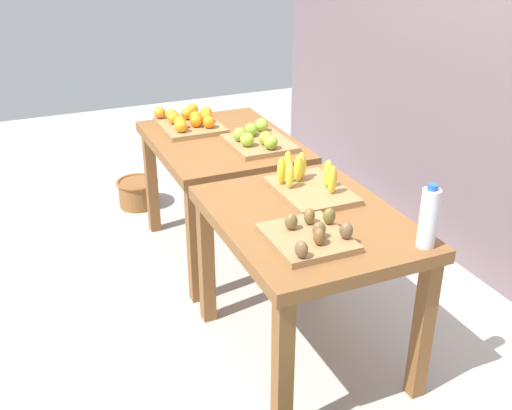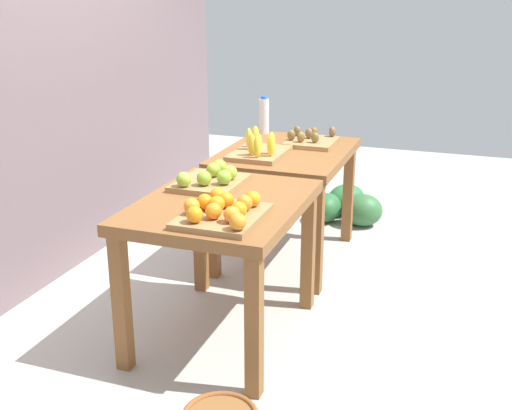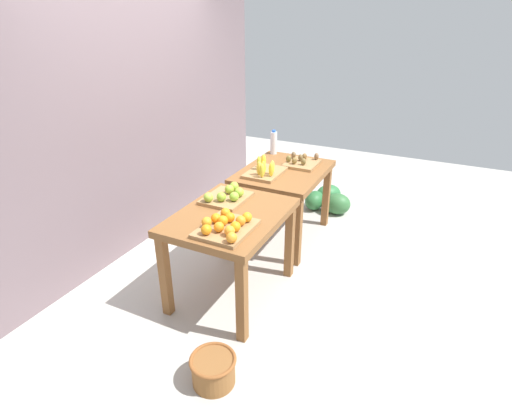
% 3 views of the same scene
% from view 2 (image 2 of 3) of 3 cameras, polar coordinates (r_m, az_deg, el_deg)
% --- Properties ---
extents(ground_plane, '(8.00, 8.00, 0.00)m').
position_cam_2_polar(ground_plane, '(4.01, 0.21, -7.66)').
color(ground_plane, '#AFADA4').
extents(back_wall, '(4.40, 0.12, 3.00)m').
position_cam_2_polar(back_wall, '(4.25, -17.77, 14.05)').
color(back_wall, '#6F5D62').
rests_on(back_wall, ground_plane).
extents(display_table_left, '(1.04, 0.80, 0.77)m').
position_cam_2_polar(display_table_left, '(3.27, -3.05, -1.46)').
color(display_table_left, brown).
rests_on(display_table_left, ground_plane).
extents(display_table_right, '(1.04, 0.80, 0.77)m').
position_cam_2_polar(display_table_right, '(4.28, 2.72, 3.46)').
color(display_table_right, brown).
rests_on(display_table_right, ground_plane).
extents(orange_bin, '(0.44, 0.37, 0.11)m').
position_cam_2_polar(orange_bin, '(2.95, -3.01, -0.56)').
color(orange_bin, '#9D7548').
rests_on(orange_bin, display_table_left).
extents(apple_bin, '(0.40, 0.34, 0.11)m').
position_cam_2_polar(apple_bin, '(3.46, -4.04, 2.33)').
color(apple_bin, '#9D7548').
rests_on(apple_bin, display_table_left).
extents(banana_crate, '(0.44, 0.32, 0.17)m').
position_cam_2_polar(banana_crate, '(4.07, 0.29, 4.97)').
color(banana_crate, '#9D7548').
rests_on(banana_crate, display_table_right).
extents(kiwi_bin, '(0.37, 0.33, 0.10)m').
position_cam_2_polar(kiwi_bin, '(4.42, 4.93, 5.84)').
color(kiwi_bin, '#9D7548').
rests_on(kiwi_bin, display_table_right).
extents(water_bottle, '(0.08, 0.08, 0.27)m').
position_cam_2_polar(water_bottle, '(4.72, 0.71, 7.99)').
color(water_bottle, silver).
rests_on(water_bottle, display_table_right).
extents(watermelon_pile, '(0.60, 0.60, 0.26)m').
position_cam_2_polar(watermelon_pile, '(5.20, 8.11, -0.03)').
color(watermelon_pile, '#2C6E3B').
rests_on(watermelon_pile, ground_plane).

